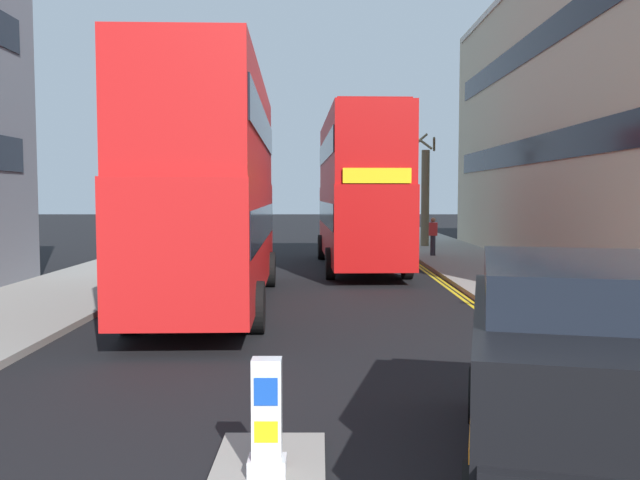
# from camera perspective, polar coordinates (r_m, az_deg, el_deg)

# --- Properties ---
(sidewalk_right) EXTENTS (4.00, 80.00, 0.14)m
(sidewalk_right) POSITION_cam_1_polar(r_m,az_deg,el_deg) (19.93, 17.56, -3.99)
(sidewalk_right) COLOR gray
(sidewalk_right) RESTS_ON ground
(sidewalk_left) EXTENTS (4.00, 80.00, 0.14)m
(sidewalk_left) POSITION_cam_1_polar(r_m,az_deg,el_deg) (20.25, -20.27, -3.92)
(sidewalk_left) COLOR gray
(sidewalk_left) RESTS_ON ground
(kerb_line_outer) EXTENTS (0.10, 56.00, 0.01)m
(kerb_line_outer) POSITION_cam_1_polar(r_m,az_deg,el_deg) (17.48, 12.95, -5.21)
(kerb_line_outer) COLOR yellow
(kerb_line_outer) RESTS_ON ground
(kerb_line_inner) EXTENTS (0.10, 56.00, 0.01)m
(kerb_line_inner) POSITION_cam_1_polar(r_m,az_deg,el_deg) (17.44, 12.43, -5.22)
(kerb_line_inner) COLOR yellow
(kerb_line_inner) RESTS_ON ground
(traffic_island) EXTENTS (1.10, 2.20, 0.10)m
(traffic_island) POSITION_cam_1_polar(r_m,az_deg,el_deg) (6.74, -4.52, -19.66)
(traffic_island) COLOR gray
(traffic_island) RESTS_ON ground
(keep_left_bollard) EXTENTS (0.36, 0.28, 1.11)m
(keep_left_bollard) POSITION_cam_1_polar(r_m,az_deg,el_deg) (6.53, -4.55, -15.18)
(keep_left_bollard) COLOR silver
(keep_left_bollard) RESTS_ON traffic_island
(double_decker_bus_away) EXTENTS (3.07, 10.88, 5.64)m
(double_decker_bus_away) POSITION_cam_1_polar(r_m,az_deg,el_deg) (16.58, -9.11, 4.84)
(double_decker_bus_away) COLOR red
(double_decker_bus_away) RESTS_ON ground
(double_decker_bus_oncoming) EXTENTS (3.10, 10.89, 5.64)m
(double_decker_bus_oncoming) POSITION_cam_1_polar(r_m,az_deg,el_deg) (24.88, 3.34, 4.56)
(double_decker_bus_oncoming) COLOR #B20F0F
(double_decker_bus_oncoming) RESTS_ON ground
(taxi_minivan) EXTENTS (2.95, 5.12, 2.12)m
(taxi_minivan) POSITION_cam_1_polar(r_m,az_deg,el_deg) (6.79, 21.14, -10.64)
(taxi_minivan) COLOR black
(taxi_minivan) RESTS_ON ground
(pedestrian_far) EXTENTS (0.34, 0.22, 1.62)m
(pedestrian_far) POSITION_cam_1_polar(r_m,az_deg,el_deg) (28.91, 9.61, 0.36)
(pedestrian_far) COLOR #2D2D38
(pedestrian_far) RESTS_ON sidewalk_right
(street_tree_mid) EXTENTS (1.49, 1.88, 5.79)m
(street_tree_mid) POSITION_cam_1_polar(r_m,az_deg,el_deg) (34.29, 8.95, 3.87)
(street_tree_mid) COLOR #6B6047
(street_tree_mid) RESTS_ON sidewalk_right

